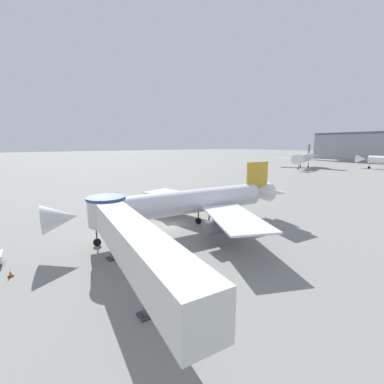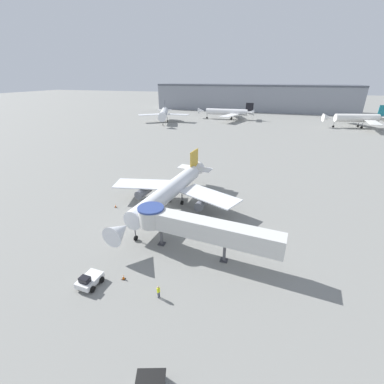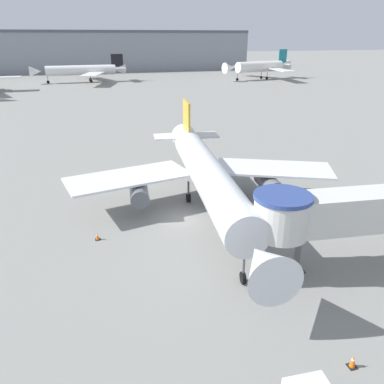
# 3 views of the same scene
# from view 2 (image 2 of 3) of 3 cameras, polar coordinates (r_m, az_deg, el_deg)

# --- Properties ---
(ground_plane) EXTENTS (800.00, 800.00, 0.00)m
(ground_plane) POSITION_cam_2_polar(r_m,az_deg,el_deg) (53.28, -8.08, -3.68)
(ground_plane) COLOR gray
(main_airplane) EXTENTS (28.34, 33.24, 9.05)m
(main_airplane) POSITION_cam_2_polar(r_m,az_deg,el_deg) (51.58, -4.83, 0.27)
(main_airplane) COLOR silver
(main_airplane) RESTS_ON ground_plane
(jet_bridge) EXTENTS (22.16, 5.28, 6.39)m
(jet_bridge) POSITION_cam_2_polar(r_m,az_deg,el_deg) (37.86, 0.89, -7.75)
(jet_bridge) COLOR silver
(jet_bridge) RESTS_ON ground_plane
(pushback_tug_white) EXTENTS (2.64, 3.34, 1.84)m
(pushback_tug_white) POSITION_cam_2_polar(r_m,az_deg,el_deg) (37.40, -21.89, -17.74)
(pushback_tug_white) COLOR silver
(pushback_tug_white) RESTS_ON ground_plane
(service_container_gray) EXTENTS (2.98, 2.47, 1.18)m
(service_container_gray) POSITION_cam_2_polar(r_m,az_deg,el_deg) (27.93, -9.11, -36.33)
(service_container_gray) COLOR gray
(service_container_gray) RESTS_ON ground_plane
(traffic_cone_port_wing) EXTENTS (0.43, 0.43, 0.71)m
(traffic_cone_port_wing) POSITION_cam_2_polar(r_m,az_deg,el_deg) (55.40, -16.63, -2.98)
(traffic_cone_port_wing) COLOR black
(traffic_cone_port_wing) RESTS_ON ground_plane
(traffic_cone_near_nose) EXTENTS (0.47, 0.47, 0.77)m
(traffic_cone_near_nose) POSITION_cam_2_polar(r_m,az_deg,el_deg) (37.20, -15.00, -17.78)
(traffic_cone_near_nose) COLOR black
(traffic_cone_near_nose) RESTS_ON ground_plane
(ground_crew_marshaller) EXTENTS (0.36, 0.40, 1.81)m
(ground_crew_marshaller) POSITION_cam_2_polar(r_m,az_deg,el_deg) (33.58, -7.47, -21.00)
(ground_crew_marshaller) COLOR #1E2338
(ground_crew_marshaller) RESTS_ON ground_plane
(background_jet_teal_tail) EXTENTS (32.41, 34.94, 11.44)m
(background_jet_teal_tail) POSITION_cam_2_polar(r_m,az_deg,el_deg) (163.08, 32.95, 13.64)
(background_jet_teal_tail) COLOR white
(background_jet_teal_tail) RESTS_ON ground_plane
(background_jet_gray_tail) EXTENTS (28.56, 30.46, 11.47)m
(background_jet_gray_tail) POSITION_cam_2_polar(r_m,az_deg,el_deg) (155.87, -6.32, 16.92)
(background_jet_gray_tail) COLOR silver
(background_jet_gray_tail) RESTS_ON ground_plane
(background_jet_black_tail) EXTENTS (35.24, 37.78, 10.11)m
(background_jet_black_tail) POSITION_cam_2_polar(r_m,az_deg,el_deg) (168.99, 8.00, 17.21)
(background_jet_black_tail) COLOR white
(background_jet_black_tail) RESTS_ON ground_plane
(terminal_building) EXTENTS (148.38, 26.81, 19.13)m
(terminal_building) POSITION_cam_2_polar(r_m,az_deg,el_deg) (218.50, 13.29, 19.76)
(terminal_building) COLOR gray
(terminal_building) RESTS_ON ground_plane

